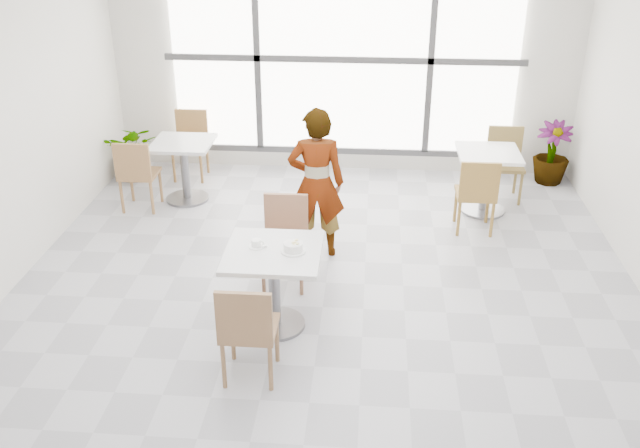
# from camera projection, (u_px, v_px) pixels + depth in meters

# --- Properties ---
(floor) EXTENTS (7.00, 7.00, 0.00)m
(floor) POSITION_uv_depth(u_px,v_px,m) (323.00, 307.00, 6.37)
(floor) COLOR #9E9EA5
(floor) RESTS_ON ground
(wall_back) EXTENTS (6.00, 0.00, 6.00)m
(wall_back) POSITION_uv_depth(u_px,v_px,m) (344.00, 58.00, 8.84)
(wall_back) COLOR silver
(wall_back) RESTS_ON ground
(window) EXTENTS (4.60, 0.07, 2.52)m
(window) POSITION_uv_depth(u_px,v_px,m) (343.00, 59.00, 8.78)
(window) COLOR white
(window) RESTS_ON ground
(main_table) EXTENTS (0.80, 0.80, 0.75)m
(main_table) POSITION_uv_depth(u_px,v_px,m) (274.00, 274.00, 5.88)
(main_table) COLOR silver
(main_table) RESTS_ON ground
(chair_near) EXTENTS (0.42, 0.42, 0.87)m
(chair_near) POSITION_uv_depth(u_px,v_px,m) (247.00, 327.00, 5.21)
(chair_near) COLOR olive
(chair_near) RESTS_ON ground
(chair_far) EXTENTS (0.42, 0.42, 0.87)m
(chair_far) POSITION_uv_depth(u_px,v_px,m) (285.00, 234.00, 6.60)
(chair_far) COLOR #946448
(chair_far) RESTS_ON ground
(oatmeal_bowl) EXTENTS (0.21, 0.21, 0.09)m
(oatmeal_bowl) POSITION_uv_depth(u_px,v_px,m) (293.00, 247.00, 5.74)
(oatmeal_bowl) COLOR white
(oatmeal_bowl) RESTS_ON main_table
(coffee_cup) EXTENTS (0.16, 0.13, 0.07)m
(coffee_cup) POSITION_uv_depth(u_px,v_px,m) (257.00, 244.00, 5.82)
(coffee_cup) COLOR white
(coffee_cup) RESTS_ON main_table
(person) EXTENTS (0.61, 0.43, 1.58)m
(person) POSITION_uv_depth(u_px,v_px,m) (316.00, 184.00, 6.97)
(person) COLOR black
(person) RESTS_ON ground
(bg_table_left) EXTENTS (0.70, 0.70, 0.75)m
(bg_table_left) POSITION_uv_depth(u_px,v_px,m) (184.00, 162.00, 8.33)
(bg_table_left) COLOR silver
(bg_table_left) RESTS_ON ground
(bg_table_right) EXTENTS (0.70, 0.70, 0.75)m
(bg_table_right) POSITION_uv_depth(u_px,v_px,m) (486.00, 173.00, 8.03)
(bg_table_right) COLOR white
(bg_table_right) RESTS_ON ground
(bg_chair_left_near) EXTENTS (0.42, 0.42, 0.87)m
(bg_chair_left_near) POSITION_uv_depth(u_px,v_px,m) (137.00, 171.00, 8.05)
(bg_chair_left_near) COLOR olive
(bg_chair_left_near) RESTS_ON ground
(bg_chair_left_far) EXTENTS (0.42, 0.42, 0.87)m
(bg_chair_left_far) POSITION_uv_depth(u_px,v_px,m) (191.00, 139.00, 9.04)
(bg_chair_left_far) COLOR olive
(bg_chair_left_far) RESTS_ON ground
(bg_chair_right_near) EXTENTS (0.42, 0.42, 0.87)m
(bg_chair_right_near) POSITION_uv_depth(u_px,v_px,m) (477.00, 191.00, 7.52)
(bg_chair_right_near) COLOR olive
(bg_chair_right_near) RESTS_ON ground
(bg_chair_right_far) EXTENTS (0.42, 0.42, 0.87)m
(bg_chair_right_far) POSITION_uv_depth(u_px,v_px,m) (505.00, 158.00, 8.42)
(bg_chair_right_far) COLOR olive
(bg_chair_right_far) RESTS_ON ground
(plant_left) EXTENTS (0.73, 0.65, 0.75)m
(plant_left) POSITION_uv_depth(u_px,v_px,m) (134.00, 151.00, 9.00)
(plant_left) COLOR #4E7038
(plant_left) RESTS_ON ground
(plant_right) EXTENTS (0.54, 0.54, 0.81)m
(plant_right) POSITION_uv_depth(u_px,v_px,m) (552.00, 153.00, 8.86)
(plant_right) COLOR #4C7231
(plant_right) RESTS_ON ground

